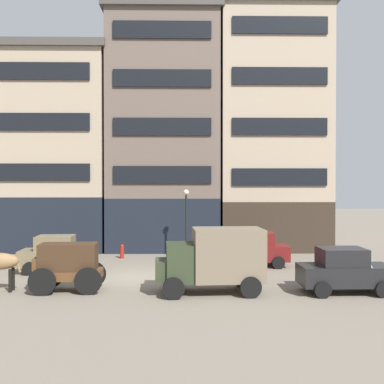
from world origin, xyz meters
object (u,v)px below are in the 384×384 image
(cargo_wagon, at_px, (67,264))
(streetlamp_curbside, at_px, (186,214))
(sedan_parked_curb, at_px, (58,254))
(fire_hydrant_curbside, at_px, (122,251))
(sedan_light, at_px, (344,270))
(delivery_truck_near, at_px, (214,258))
(sedan_dark, at_px, (254,249))

(cargo_wagon, height_order, streetlamp_curbside, streetlamp_curbside)
(cargo_wagon, height_order, sedan_parked_curb, cargo_wagon)
(streetlamp_curbside, xyz_separation_m, fire_hydrant_curbside, (-3.84, 0.45, -2.24))
(cargo_wagon, relative_size, sedan_parked_curb, 0.79)
(sedan_light, relative_size, fire_hydrant_curbside, 4.48)
(delivery_truck_near, relative_size, sedan_parked_curb, 1.17)
(sedan_light, height_order, fire_hydrant_curbside, sedan_light)
(delivery_truck_near, xyz_separation_m, sedan_dark, (2.60, 5.95, -0.51))
(sedan_light, xyz_separation_m, fire_hydrant_curbside, (-10.25, 8.71, -0.49))
(cargo_wagon, xyz_separation_m, sedan_parked_curb, (-1.57, 4.13, -0.23))
(cargo_wagon, distance_m, sedan_dark, 10.28)
(sedan_dark, xyz_separation_m, sedan_parked_curb, (-10.19, -1.47, 0.00))
(cargo_wagon, height_order, sedan_dark, cargo_wagon)
(delivery_truck_near, distance_m, streetlamp_curbside, 8.31)
(delivery_truck_near, height_order, sedan_light, delivery_truck_near)
(sedan_parked_curb, xyz_separation_m, fire_hydrant_curbside, (2.66, 4.12, -0.49))
(streetlamp_curbside, bearing_deg, fire_hydrant_curbside, 173.26)
(sedan_dark, xyz_separation_m, fire_hydrant_curbside, (-7.53, 2.65, -0.49))
(sedan_dark, height_order, fire_hydrant_curbside, sedan_dark)
(cargo_wagon, xyz_separation_m, sedan_dark, (8.62, 5.60, -0.23))
(sedan_light, relative_size, sedan_parked_curb, 0.98)
(delivery_truck_near, bearing_deg, sedan_dark, 66.42)
(delivery_truck_near, height_order, sedan_dark, delivery_truck_near)
(streetlamp_curbside, bearing_deg, sedan_parked_curb, -150.62)
(sedan_dark, relative_size, sedan_parked_curb, 1.00)
(sedan_parked_curb, bearing_deg, sedan_dark, 8.19)
(sedan_light, height_order, streetlamp_curbside, streetlamp_curbside)
(cargo_wagon, distance_m, delivery_truck_near, 6.04)
(sedan_dark, relative_size, streetlamp_curbside, 0.92)
(sedan_parked_curb, distance_m, fire_hydrant_curbside, 4.92)
(sedan_dark, height_order, sedan_parked_curb, same)
(streetlamp_curbside, bearing_deg, cargo_wagon, -122.35)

